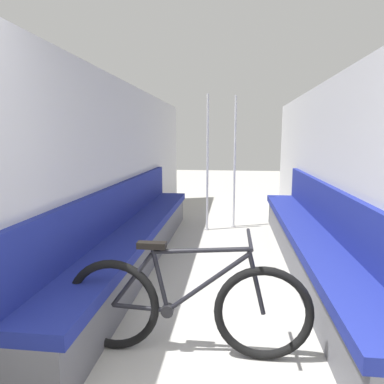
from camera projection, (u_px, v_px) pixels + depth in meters
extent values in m
cube|color=#B2B2B7|center=(108.00, 174.00, 3.91)|extent=(0.10, 9.09, 2.22)
cube|color=#B2B2B7|center=(345.00, 177.00, 3.61)|extent=(0.10, 9.09, 2.22)
cube|color=#5B5B60|center=(139.00, 248.00, 4.15)|extent=(0.42, 4.64, 0.40)
cube|color=navy|center=(138.00, 228.00, 4.11)|extent=(0.49, 4.64, 0.10)
cube|color=navy|center=(120.00, 204.00, 4.09)|extent=(0.07, 4.64, 0.49)
cube|color=#5B5B60|center=(308.00, 255.00, 3.92)|extent=(0.42, 4.64, 0.40)
cube|color=navy|center=(310.00, 234.00, 3.88)|extent=(0.49, 4.64, 0.10)
cube|color=navy|center=(331.00, 209.00, 3.81)|extent=(0.07, 4.64, 0.49)
torus|color=black|center=(113.00, 305.00, 2.46)|extent=(0.68, 0.06, 0.68)
torus|color=black|center=(263.00, 314.00, 2.33)|extent=(0.68, 0.06, 0.68)
cylinder|color=black|center=(140.00, 308.00, 2.43)|extent=(0.40, 0.03, 0.05)
cylinder|color=black|center=(132.00, 280.00, 2.41)|extent=(0.32, 0.03, 0.41)
cylinder|color=black|center=(160.00, 278.00, 2.38)|extent=(0.14, 0.03, 0.48)
cylinder|color=black|center=(207.00, 283.00, 2.35)|extent=(0.58, 0.03, 0.46)
cylinder|color=black|center=(200.00, 251.00, 2.32)|extent=(0.67, 0.03, 0.08)
cylinder|color=black|center=(256.00, 283.00, 2.30)|extent=(0.14, 0.03, 0.45)
cylinder|color=black|center=(168.00, 310.00, 2.41)|extent=(0.09, 0.06, 0.09)
cube|color=black|center=(152.00, 245.00, 2.35)|extent=(0.20, 0.07, 0.04)
cylinder|color=black|center=(250.00, 239.00, 2.26)|extent=(0.02, 0.46, 0.02)
cylinder|color=gray|center=(207.00, 229.00, 5.71)|extent=(0.08, 0.08, 0.01)
cylinder|color=silver|center=(207.00, 164.00, 5.54)|extent=(0.04, 0.04, 2.20)
cylinder|color=gray|center=(233.00, 226.00, 5.92)|extent=(0.08, 0.08, 0.01)
cylinder|color=silver|center=(235.00, 163.00, 5.74)|extent=(0.04, 0.04, 2.20)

